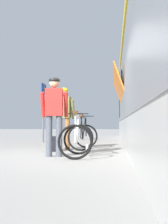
{
  "coord_description": "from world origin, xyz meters",
  "views": [
    {
      "loc": [
        1.26,
        -6.25,
        0.7
      ],
      "look_at": [
        0.45,
        1.37,
        1.05
      ],
      "focal_mm": 45.26,
      "sensor_mm": 36.0,
      "label": 1
    }
  ],
  "objects_px": {
    "backpack_on_platform": "(52,144)",
    "platform_sign_post": "(43,102)",
    "cyclist_far_in_olive": "(64,112)",
    "bicycle_far_black": "(83,135)",
    "bicycle_near_white": "(77,138)",
    "water_bottle_by_the_backpack": "(59,147)",
    "cyclist_near_in_red": "(54,109)",
    "water_bottle_near_the_bikes": "(87,149)"
  },
  "relations": [
    {
      "from": "cyclist_far_in_olive",
      "to": "platform_sign_post",
      "type": "xyz_separation_m",
      "value": [
        -1.42,
        3.24,
        0.57
      ]
    },
    {
      "from": "cyclist_near_in_red",
      "to": "platform_sign_post",
      "type": "height_order",
      "value": "platform_sign_post"
    },
    {
      "from": "bicycle_near_white",
      "to": "water_bottle_near_the_bikes",
      "type": "bearing_deg",
      "value": 77.17
    },
    {
      "from": "bicycle_near_white",
      "to": "water_bottle_near_the_bikes",
      "type": "height_order",
      "value": "bicycle_near_white"
    },
    {
      "from": "cyclist_near_in_red",
      "to": "bicycle_far_black",
      "type": "bearing_deg",
      "value": 77.27
    },
    {
      "from": "cyclist_far_in_olive",
      "to": "bicycle_far_black",
      "type": "relative_size",
      "value": 1.6
    },
    {
      "from": "cyclist_far_in_olive",
      "to": "bicycle_far_black",
      "type": "distance_m",
      "value": 0.86
    },
    {
      "from": "bicycle_near_white",
      "to": "water_bottle_near_the_bikes",
      "type": "distance_m",
      "value": 0.78
    },
    {
      "from": "cyclist_near_in_red",
      "to": "water_bottle_by_the_backpack",
      "type": "bearing_deg",
      "value": 96.43
    },
    {
      "from": "backpack_on_platform",
      "to": "platform_sign_post",
      "type": "bearing_deg",
      "value": 98.82
    },
    {
      "from": "cyclist_far_in_olive",
      "to": "bicycle_far_black",
      "type": "height_order",
      "value": "cyclist_far_in_olive"
    },
    {
      "from": "backpack_on_platform",
      "to": "platform_sign_post",
      "type": "distance_m",
      "value": 4.3
    },
    {
      "from": "water_bottle_by_the_backpack",
      "to": "bicycle_near_white",
      "type": "bearing_deg",
      "value": -62.58
    },
    {
      "from": "cyclist_far_in_olive",
      "to": "water_bottle_near_the_bikes",
      "type": "distance_m",
      "value": 1.62
    },
    {
      "from": "backpack_on_platform",
      "to": "platform_sign_post",
      "type": "relative_size",
      "value": 0.17
    },
    {
      "from": "cyclist_far_in_olive",
      "to": "backpack_on_platform",
      "type": "height_order",
      "value": "cyclist_far_in_olive"
    },
    {
      "from": "cyclist_far_in_olive",
      "to": "backpack_on_platform",
      "type": "relative_size",
      "value": 4.4
    },
    {
      "from": "bicycle_near_white",
      "to": "cyclist_far_in_olive",
      "type": "bearing_deg",
      "value": 108.97
    },
    {
      "from": "cyclist_near_in_red",
      "to": "water_bottle_by_the_backpack",
      "type": "distance_m",
      "value": 1.58
    },
    {
      "from": "bicycle_near_white",
      "to": "backpack_on_platform",
      "type": "xyz_separation_m",
      "value": [
        -0.8,
        1.15,
        -0.2
      ]
    },
    {
      "from": "bicycle_far_black",
      "to": "cyclist_near_in_red",
      "type": "bearing_deg",
      "value": -102.73
    },
    {
      "from": "bicycle_far_black",
      "to": "backpack_on_platform",
      "type": "bearing_deg",
      "value": -133.12
    },
    {
      "from": "cyclist_far_in_olive",
      "to": "platform_sign_post",
      "type": "height_order",
      "value": "platform_sign_post"
    },
    {
      "from": "cyclist_far_in_olive",
      "to": "bicycle_far_black",
      "type": "xyz_separation_m",
      "value": [
        0.55,
        0.15,
        -0.65
      ]
    },
    {
      "from": "backpack_on_platform",
      "to": "water_bottle_by_the_backpack",
      "type": "height_order",
      "value": "backpack_on_platform"
    },
    {
      "from": "water_bottle_near_the_bikes",
      "to": "bicycle_far_black",
      "type": "bearing_deg",
      "value": 100.4
    },
    {
      "from": "water_bottle_near_the_bikes",
      "to": "platform_sign_post",
      "type": "relative_size",
      "value": 0.09
    },
    {
      "from": "bicycle_far_black",
      "to": "platform_sign_post",
      "type": "xyz_separation_m",
      "value": [
        -1.97,
        3.08,
        1.22
      ]
    },
    {
      "from": "cyclist_far_in_olive",
      "to": "bicycle_far_black",
      "type": "bearing_deg",
      "value": 15.72
    },
    {
      "from": "bicycle_near_white",
      "to": "platform_sign_post",
      "type": "bearing_deg",
      "value": 112.04
    },
    {
      "from": "backpack_on_platform",
      "to": "water_bottle_near_the_bikes",
      "type": "bearing_deg",
      "value": -33.64
    },
    {
      "from": "cyclist_far_in_olive",
      "to": "water_bottle_near_the_bikes",
      "type": "bearing_deg",
      "value": -54.33
    },
    {
      "from": "water_bottle_near_the_bikes",
      "to": "water_bottle_by_the_backpack",
      "type": "distance_m",
      "value": 0.97
    },
    {
      "from": "cyclist_near_in_red",
      "to": "bicycle_far_black",
      "type": "height_order",
      "value": "cyclist_near_in_red"
    },
    {
      "from": "backpack_on_platform",
      "to": "water_bottle_near_the_bikes",
      "type": "height_order",
      "value": "backpack_on_platform"
    },
    {
      "from": "cyclist_far_in_olive",
      "to": "bicycle_near_white",
      "type": "height_order",
      "value": "cyclist_far_in_olive"
    },
    {
      "from": "cyclist_far_in_olive",
      "to": "bicycle_near_white",
      "type": "distance_m",
      "value": 1.99
    },
    {
      "from": "backpack_on_platform",
      "to": "water_bottle_near_the_bikes",
      "type": "distance_m",
      "value": 1.06
    },
    {
      "from": "cyclist_far_in_olive",
      "to": "cyclist_near_in_red",
      "type": "bearing_deg",
      "value": -86.59
    },
    {
      "from": "cyclist_far_in_olive",
      "to": "water_bottle_near_the_bikes",
      "type": "height_order",
      "value": "cyclist_far_in_olive"
    },
    {
      "from": "bicycle_near_white",
      "to": "bicycle_far_black",
      "type": "relative_size",
      "value": 1.01
    },
    {
      "from": "cyclist_far_in_olive",
      "to": "water_bottle_by_the_backpack",
      "type": "height_order",
      "value": "cyclist_far_in_olive"
    }
  ]
}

